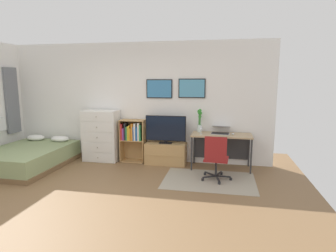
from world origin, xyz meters
The scene contains 14 objects.
ground_plane centered at (0.00, 0.00, 0.00)m, with size 7.20×7.20×0.00m, color brown.
wall_back_with_posters centered at (0.01, 2.43, 1.35)m, with size 6.12×0.09×2.70m.
area_rug centered at (1.75, 1.29, 0.00)m, with size 1.70×1.20×0.01m, color #9E937F.
bed centered at (-2.14, 1.38, 0.22)m, with size 1.47×1.99×0.55m.
dresser centered at (-0.79, 2.15, 0.59)m, with size 0.80×0.46×1.18m.
bookshelf centered at (-0.05, 2.21, 0.60)m, with size 0.56×0.30×0.97m.
tv_stand centered at (0.74, 2.17, 0.24)m, with size 0.90×0.41×0.48m.
television centered at (0.74, 2.15, 0.79)m, with size 0.90×0.16×0.61m.
desk centered at (1.95, 2.16, 0.60)m, with size 1.25×0.58×0.74m.
office_chair centered at (1.86, 1.30, 0.46)m, with size 0.57×0.58×0.86m.
laptop centered at (1.93, 2.19, 0.80)m, with size 0.41×0.44×0.17m.
computer_mouse centered at (2.18, 2.08, 0.76)m, with size 0.06×0.10×0.03m, color silver.
bamboo_vase centered at (1.47, 2.25, 1.01)m, with size 0.11×0.10×0.51m.
wine_glass centered at (1.53, 2.01, 0.87)m, with size 0.07×0.07×0.18m.
Camera 1 is at (1.98, -3.81, 1.87)m, focal length 30.11 mm.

